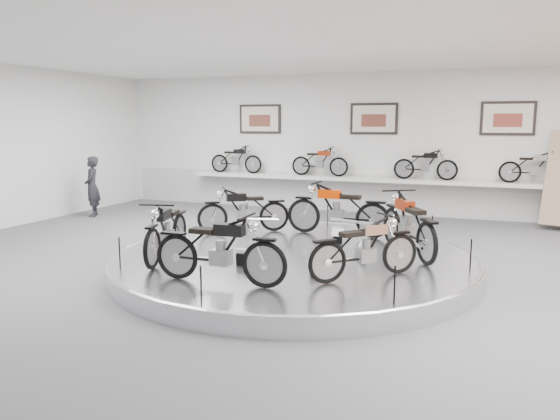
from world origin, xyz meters
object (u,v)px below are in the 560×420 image
at_px(bike_b, 338,209).
at_px(bike_c, 244,210).
at_px(display_platform, 294,262).
at_px(bike_d, 166,230).
at_px(shelf, 370,180).
at_px(bike_a, 408,224).
at_px(bike_e, 219,249).
at_px(visitor, 92,187).
at_px(bike_f, 365,248).

xyz_separation_m(bike_b, bike_c, (-1.91, -0.44, -0.06)).
xyz_separation_m(display_platform, bike_d, (-1.89, -1.11, 0.65)).
relative_size(display_platform, bike_c, 3.89).
bearing_deg(shelf, bike_b, -86.38).
distance_m(display_platform, bike_a, 2.11).
bearing_deg(display_platform, bike_e, -100.46).
distance_m(bike_b, bike_c, 1.96).
bearing_deg(bike_e, visitor, 139.94).
bearing_deg(bike_f, shelf, 55.32).
bearing_deg(bike_d, bike_b, 130.09).
bearing_deg(bike_d, bike_e, 43.78).
relative_size(shelf, visitor, 6.59).
bearing_deg(bike_c, shelf, -141.52).
bearing_deg(bike_f, bike_e, 162.05).
xyz_separation_m(shelf, bike_b, (0.29, -4.56, -0.16)).
distance_m(shelf, bike_f, 7.63).
distance_m(shelf, bike_a, 6.04).
bearing_deg(display_platform, bike_b, 81.09).
relative_size(bike_b, bike_e, 1.06).
relative_size(display_platform, bike_b, 3.46).
bearing_deg(visitor, bike_a, 40.13).
height_order(bike_b, visitor, visitor).
bearing_deg(shelf, bike_e, -92.59).
height_order(bike_f, visitor, visitor).
bearing_deg(bike_b, bike_a, 145.21).
relative_size(bike_b, bike_c, 1.12).
bearing_deg(bike_a, visitor, 42.11).
xyz_separation_m(shelf, bike_d, (-1.89, -7.51, -0.20)).
bearing_deg(bike_a, shelf, -13.43).
distance_m(shelf, visitor, 7.79).
distance_m(bike_d, bike_f, 3.39).
height_order(shelf, bike_d, bike_d).
bearing_deg(visitor, bike_e, 17.91).
bearing_deg(bike_b, shelf, -84.70).
distance_m(display_platform, bike_f, 1.95).
height_order(display_platform, visitor, visitor).
distance_m(bike_c, bike_f, 3.99).
distance_m(shelf, bike_e, 8.49).
distance_m(bike_e, visitor, 8.64).
bearing_deg(bike_f, bike_b, 66.54).
relative_size(display_platform, bike_f, 4.01).
bearing_deg(bike_c, bike_f, 108.07).
xyz_separation_m(bike_e, bike_f, (1.88, 1.00, -0.04)).
height_order(display_platform, shelf, shelf).
distance_m(bike_e, bike_f, 2.13).
height_order(bike_b, bike_f, bike_b).
height_order(shelf, bike_b, bike_b).
relative_size(shelf, bike_b, 5.95).
height_order(shelf, bike_e, bike_e).
distance_m(bike_c, bike_e, 3.70).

